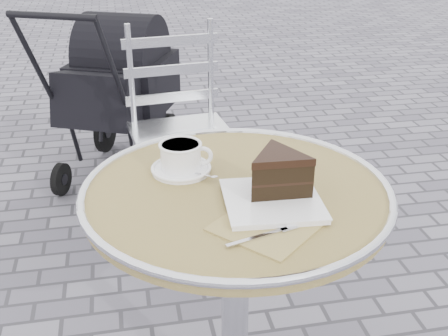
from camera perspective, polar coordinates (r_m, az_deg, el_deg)
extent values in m
cylinder|color=silver|center=(1.50, 1.11, -14.56)|extent=(0.07, 0.07, 0.67)
cylinder|color=tan|center=(1.30, 1.25, -2.73)|extent=(0.70, 0.70, 0.03)
torus|color=silver|center=(1.29, 1.25, -2.15)|extent=(0.72, 0.72, 0.02)
cylinder|color=white|center=(1.37, -4.37, -0.17)|extent=(0.14, 0.14, 0.01)
cylinder|color=white|center=(1.36, -4.42, 1.21)|extent=(0.11, 0.11, 0.06)
torus|color=white|center=(1.35, -2.17, 1.24)|extent=(0.05, 0.02, 0.05)
cylinder|color=beige|center=(1.34, -4.47, 2.31)|extent=(0.09, 0.09, 0.01)
cube|color=#9B8255|center=(1.15, 4.37, -5.82)|extent=(0.26, 0.26, 0.00)
cube|color=white|center=(1.22, 4.90, -3.40)|extent=(0.22, 0.22, 0.01)
cylinder|color=silver|center=(2.21, -7.24, -4.47)|extent=(0.02, 0.02, 0.45)
cylinder|color=silver|center=(2.28, 1.13, -3.22)|extent=(0.02, 0.02, 0.45)
cylinder|color=silver|center=(2.51, -8.70, -0.71)|extent=(0.02, 0.02, 0.45)
cylinder|color=silver|center=(2.57, -1.25, 0.30)|extent=(0.02, 0.02, 0.45)
cube|color=silver|center=(2.29, -4.20, 3.28)|extent=(0.44, 0.44, 0.02)
cube|color=black|center=(2.88, -11.24, 7.14)|extent=(0.59, 0.70, 0.36)
cylinder|color=black|center=(2.33, -17.12, 14.54)|extent=(0.36, 0.18, 0.03)
cylinder|color=black|center=(2.87, -16.21, -1.09)|extent=(0.09, 0.16, 0.16)
cylinder|color=black|center=(2.71, -9.18, -1.94)|extent=(0.09, 0.16, 0.16)
cylinder|color=black|center=(3.29, -11.96, 3.78)|extent=(0.13, 0.24, 0.25)
cylinder|color=black|center=(3.15, -5.67, 3.26)|extent=(0.13, 0.24, 0.25)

